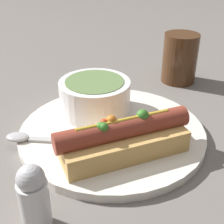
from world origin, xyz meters
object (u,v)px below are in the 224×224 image
spoon (42,139)px  drinking_glass (180,58)px  hot_dog (123,138)px  soup_bowl (93,95)px  salt_shaker (34,199)px

spoon → drinking_glass: bearing=-129.4°
hot_dog → drinking_glass: 0.29m
hot_dog → soup_bowl: bearing=89.8°
hot_dog → soup_bowl: (0.01, 0.12, 0.01)m
hot_dog → drinking_glass: drinking_glass is taller
hot_dog → soup_bowl: 0.12m
hot_dog → spoon: 0.12m
salt_shaker → drinking_glass: bearing=32.8°
soup_bowl → salt_shaker: bearing=-129.4°
soup_bowl → spoon: (-0.10, -0.04, -0.03)m
spoon → drinking_glass: drinking_glass is taller
hot_dog → drinking_glass: (0.23, 0.18, 0.01)m
spoon → salt_shaker: bearing=104.2°
spoon → soup_bowl: bearing=-123.5°
soup_bowl → drinking_glass: drinking_glass is taller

